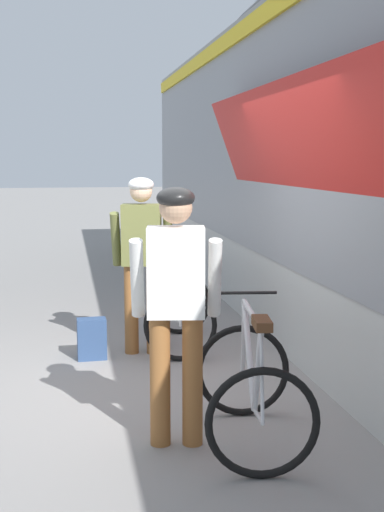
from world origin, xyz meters
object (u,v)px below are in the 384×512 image
object	(u,v)px
bicycle_far_silver	(252,388)
cyclist_far_in_white	(176,293)
cyclist_near_in_olive	(142,249)
backpack_on_platform	(92,339)
bicycle_near_white	(180,309)

from	to	relation	value
bicycle_far_silver	cyclist_far_in_white	bearing A→B (deg)	168.59
cyclist_near_in_olive	backpack_on_platform	world-z (taller)	cyclist_near_in_olive
bicycle_near_white	backpack_on_platform	xyz separation A→B (m)	(-0.91, -0.26, -0.20)
cyclist_near_in_olive	cyclist_far_in_white	world-z (taller)	same
cyclist_far_in_white	backpack_on_platform	xyz separation A→B (m)	(-0.49, 2.10, -0.85)
cyclist_near_in_olive	backpack_on_platform	xyz separation A→B (m)	(-0.51, -0.11, -0.85)
cyclist_far_in_white	bicycle_near_white	size ratio (longest dim) A/B	1.51
cyclist_near_in_olive	cyclist_far_in_white	distance (m)	2.21
cyclist_near_in_olive	bicycle_far_silver	xyz separation A→B (m)	(0.49, -2.31, -0.65)
bicycle_near_white	bicycle_far_silver	bearing A→B (deg)	-88.02
bicycle_far_silver	backpack_on_platform	distance (m)	2.42
backpack_on_platform	bicycle_far_silver	bearing A→B (deg)	-67.27
bicycle_far_silver	backpack_on_platform	bearing A→B (deg)	114.40
bicycle_far_silver	backpack_on_platform	world-z (taller)	bicycle_far_silver
cyclist_far_in_white	bicycle_far_silver	size ratio (longest dim) A/B	1.52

